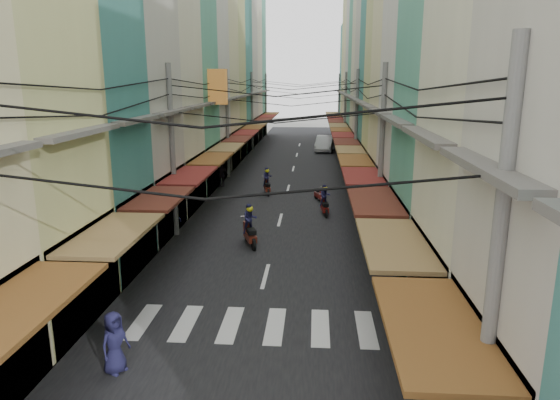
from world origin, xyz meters
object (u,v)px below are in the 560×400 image
at_px(white_car, 325,151).
at_px(bicycle, 465,286).
at_px(traffic_sign, 398,236).
at_px(market_umbrella, 420,226).

bearing_deg(white_car, bicycle, -76.74).
distance_m(bicycle, traffic_sign, 3.21).
xyz_separation_m(white_car, market_umbrella, (2.93, -35.08, 2.17)).
bearing_deg(traffic_sign, white_car, 93.36).
xyz_separation_m(white_car, bicycle, (4.66, -35.44, 0.00)).
height_order(market_umbrella, traffic_sign, traffic_sign).
distance_m(market_umbrella, traffic_sign, 0.99).
relative_size(market_umbrella, traffic_sign, 0.92).
bearing_deg(market_umbrella, white_car, 94.77).
relative_size(bicycle, market_umbrella, 0.64).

